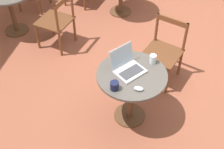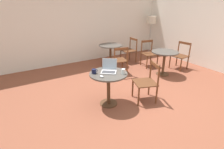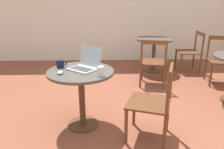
# 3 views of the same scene
# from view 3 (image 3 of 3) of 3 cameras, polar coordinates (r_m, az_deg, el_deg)

# --- Properties ---
(ground_plane) EXTENTS (16.00, 16.00, 0.00)m
(ground_plane) POSITION_cam_3_polar(r_m,az_deg,el_deg) (2.63, 6.59, -14.86)
(ground_plane) COLOR brown
(wall_back) EXTENTS (9.40, 0.06, 2.70)m
(wall_back) POSITION_cam_3_polar(r_m,az_deg,el_deg) (5.40, 2.12, 17.87)
(wall_back) COLOR white
(wall_back) RESTS_ON ground_plane
(cafe_table_near) EXTENTS (0.76, 0.76, 0.70)m
(cafe_table_near) POSITION_cam_3_polar(r_m,az_deg,el_deg) (2.53, -8.06, -2.10)
(cafe_table_near) COLOR #51331E
(cafe_table_near) RESTS_ON ground_plane
(cafe_table_far) EXTENTS (0.76, 0.76, 0.70)m
(cafe_table_far) POSITION_cam_3_polar(r_m,az_deg,el_deg) (4.64, 10.95, 7.46)
(cafe_table_far) COLOR #51331E
(cafe_table_far) RESTS_ON ground_plane
(chair_near_right) EXTENTS (0.57, 0.57, 0.84)m
(chair_near_right) POSITION_cam_3_polar(r_m,az_deg,el_deg) (2.37, 10.70, -7.26)
(chair_near_right) COLOR brown
(chair_near_right) RESTS_ON ground_plane
(chair_mid_back) EXTENTS (0.52, 0.52, 0.84)m
(chair_mid_back) POSITION_cam_3_polar(r_m,az_deg,el_deg) (4.40, 26.48, 3.41)
(chair_mid_back) COLOR brown
(chair_mid_back) RESTS_ON ground_plane
(chair_far_right) EXTENTS (0.46, 0.46, 0.84)m
(chair_far_right) POSITION_cam_3_polar(r_m,az_deg,el_deg) (4.87, 19.87, 5.64)
(chair_far_right) COLOR brown
(chair_far_right) RESTS_ON ground_plane
(chair_far_front) EXTENTS (0.53, 0.53, 0.84)m
(chair_far_front) POSITION_cam_3_polar(r_m,az_deg,el_deg) (3.86, 10.67, 3.16)
(chair_far_front) COLOR brown
(chair_far_front) RESTS_ON ground_plane
(laptop) EXTENTS (0.41, 0.41, 0.25)m
(laptop) POSITION_cam_3_polar(r_m,az_deg,el_deg) (2.52, -6.97, 2.54)
(laptop) COLOR #B7B7BC
(laptop) RESTS_ON cafe_table_near
(mouse) EXTENTS (0.06, 0.10, 0.03)m
(mouse) POSITION_cam_3_polar(r_m,az_deg,el_deg) (2.41, -13.38, 0.53)
(mouse) COLOR #B7B7BC
(mouse) RESTS_ON cafe_table_near
(mug) EXTENTS (0.13, 0.09, 0.09)m
(mug) POSITION_cam_3_polar(r_m,az_deg,el_deg) (2.63, -13.34, 2.77)
(mug) COLOR #141938
(mug) RESTS_ON cafe_table_near
(drinking_glass) EXTENTS (0.07, 0.07, 0.10)m
(drinking_glass) POSITION_cam_3_polar(r_m,az_deg,el_deg) (2.28, -3.00, 0.87)
(drinking_glass) COLOR silver
(drinking_glass) RESTS_ON cafe_table_near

